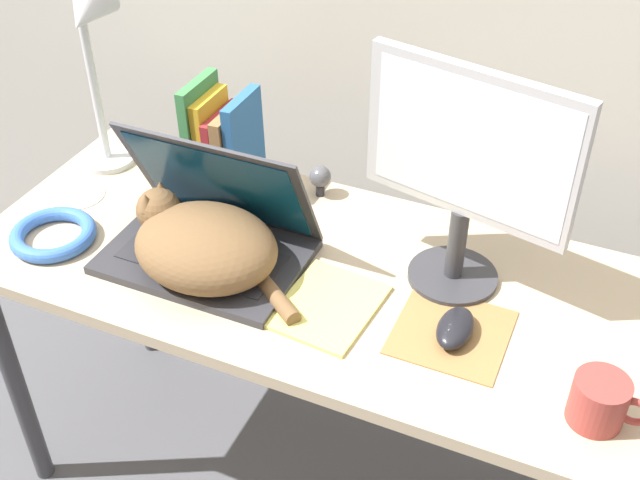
# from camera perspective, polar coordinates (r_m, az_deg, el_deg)

# --- Properties ---
(desk) EXTENTS (1.39, 0.60, 0.72)m
(desk) POSITION_cam_1_polar(r_m,az_deg,el_deg) (1.67, -0.79, -4.02)
(desk) COLOR tan
(desk) RESTS_ON ground_plane
(laptop) EXTENTS (0.40, 0.28, 0.27)m
(laptop) POSITION_cam_1_polar(r_m,az_deg,el_deg) (1.63, -7.83, 0.43)
(laptop) COLOR #2D2D33
(laptop) RESTS_ON desk
(cat) EXTENTS (0.41, 0.25, 0.14)m
(cat) POSITION_cam_1_polar(r_m,az_deg,el_deg) (1.58, -8.32, -0.32)
(cat) COLOR brown
(cat) RESTS_ON desk
(external_monitor) EXTENTS (0.40, 0.18, 0.45)m
(external_monitor) POSITION_cam_1_polar(r_m,az_deg,el_deg) (1.46, 10.41, 5.11)
(external_monitor) COLOR #333338
(external_monitor) RESTS_ON desk
(mousepad) EXTENTS (0.20, 0.20, 0.00)m
(mousepad) POSITION_cam_1_polar(r_m,az_deg,el_deg) (1.49, 9.33, -6.49)
(mousepad) COLOR olive
(mousepad) RESTS_ON desk
(computer_mouse) EXTENTS (0.06, 0.11, 0.04)m
(computer_mouse) POSITION_cam_1_polar(r_m,az_deg,el_deg) (1.47, 9.59, -6.18)
(computer_mouse) COLOR black
(computer_mouse) RESTS_ON mousepad
(book_row) EXTENTS (0.13, 0.15, 0.25)m
(book_row) POSITION_cam_1_polar(r_m,az_deg,el_deg) (1.80, -6.88, 6.83)
(book_row) COLOR #387A42
(book_row) RESTS_ON desk
(desk_lamp) EXTENTS (0.17, 0.17, 0.47)m
(desk_lamp) POSITION_cam_1_polar(r_m,az_deg,el_deg) (1.82, -16.00, 13.15)
(desk_lamp) COLOR silver
(desk_lamp) RESTS_ON desk
(cable_coil) EXTENTS (0.18, 0.18, 0.03)m
(cable_coil) POSITION_cam_1_polar(r_m,az_deg,el_deg) (1.76, -18.45, 0.39)
(cable_coil) COLOR blue
(cable_coil) RESTS_ON desk
(notepad) EXTENTS (0.19, 0.23, 0.01)m
(notepad) POSITION_cam_1_polar(r_m,az_deg,el_deg) (1.52, 0.58, -4.71)
(notepad) COLOR #E5DB6B
(notepad) RESTS_ON desk
(webcam) EXTENTS (0.05, 0.05, 0.07)m
(webcam) POSITION_cam_1_polar(r_m,az_deg,el_deg) (1.79, 0.01, 4.46)
(webcam) COLOR #232328
(webcam) RESTS_ON desk
(mug) EXTENTS (0.13, 0.09, 0.09)m
(mug) POSITION_cam_1_polar(r_m,az_deg,el_deg) (1.38, 19.30, -10.78)
(mug) COLOR #993833
(mug) RESTS_ON desk
(cd_disc) EXTENTS (0.12, 0.12, 0.00)m
(cd_disc) POSITION_cam_1_polar(r_m,az_deg,el_deg) (1.90, -16.81, 3.10)
(cd_disc) COLOR silver
(cd_disc) RESTS_ON desk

